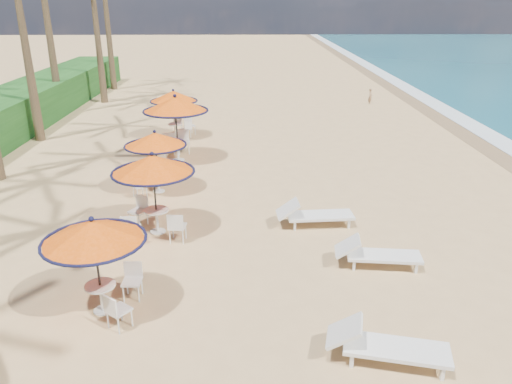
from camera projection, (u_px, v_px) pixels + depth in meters
ground at (348, 311)px, 10.38m from camera, size 160.00×160.00×0.00m
wetsand_band at (511, 161)px, 19.82m from camera, size 1.40×140.00×0.02m
station_0 at (97, 240)px, 9.78m from camera, size 2.07×2.07×2.16m
station_1 at (152, 175)px, 13.20m from camera, size 2.23×2.23×2.33m
station_2 at (155, 145)px, 16.16m from camera, size 2.03×2.03×2.12m
station_3 at (175, 110)px, 19.27m from camera, size 2.53×2.55×2.64m
station_4 at (175, 102)px, 22.57m from camera, size 2.16×2.16×2.25m
lounger_near at (384, 345)px, 8.82m from camera, size 2.25×1.15×0.77m
lounger_mid at (375, 253)px, 11.99m from camera, size 2.11×0.86×0.74m
lounger_far at (312, 214)px, 14.11m from camera, size 2.22×0.83×0.78m
person at (370, 96)px, 30.16m from camera, size 0.33×0.41×0.98m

